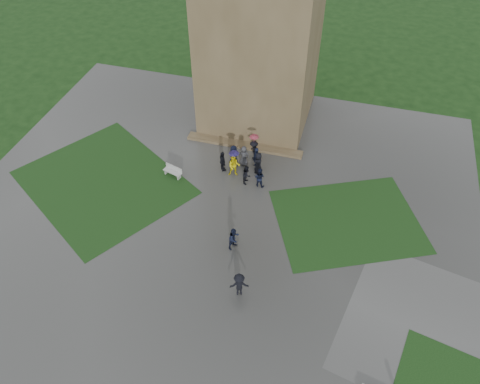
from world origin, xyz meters
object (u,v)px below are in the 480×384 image
(tower, at_px, (262,7))
(pedestrian_near, at_px, (239,285))
(pedestrian_mid, at_px, (234,238))
(bench, at_px, (173,171))

(tower, distance_m, pedestrian_near, 19.30)
(tower, xyz_separation_m, pedestrian_mid, (2.01, -14.05, -8.18))
(tower, xyz_separation_m, bench, (-4.00, -8.98, -8.56))
(bench, distance_m, pedestrian_near, 10.94)
(tower, height_order, pedestrian_near, tower)
(pedestrian_mid, bearing_deg, pedestrian_near, -130.84)
(tower, relative_size, pedestrian_near, 10.93)
(tower, relative_size, bench, 12.24)
(bench, height_order, pedestrian_mid, pedestrian_mid)
(pedestrian_mid, xyz_separation_m, pedestrian_near, (1.21, -3.14, 0.02))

